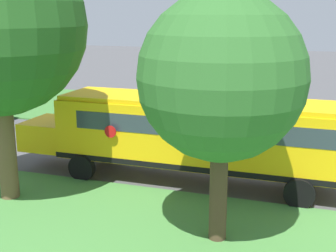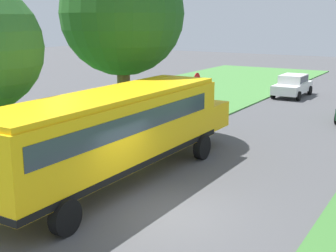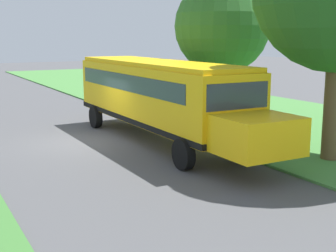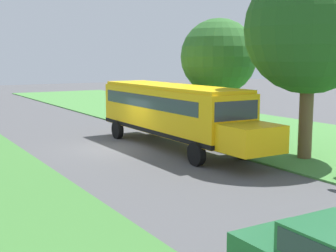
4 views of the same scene
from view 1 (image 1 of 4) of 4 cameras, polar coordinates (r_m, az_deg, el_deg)
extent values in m
plane|color=#4C4C4F|center=(19.88, 8.90, -4.51)|extent=(120.00, 120.00, 0.00)
cube|color=#3D7533|center=(28.48, 12.11, 1.02)|extent=(10.00, 80.00, 0.07)
cube|color=yellow|center=(17.02, 3.87, -0.83)|extent=(2.50, 10.50, 2.20)
cube|color=yellow|center=(19.64, -13.90, -0.88)|extent=(2.20, 1.90, 1.10)
cube|color=yellow|center=(16.76, 3.94, 3.08)|extent=(2.35, 10.29, 0.16)
cube|color=black|center=(17.30, 3.82, -3.97)|extent=(2.54, 10.54, 0.20)
cube|color=#2D3842|center=(16.84, 4.89, 0.61)|extent=(2.53, 9.24, 0.64)
cube|color=#2D3842|center=(18.89, -11.52, 1.84)|extent=(2.25, 0.12, 0.80)
cylinder|color=red|center=(16.67, -7.05, -0.69)|extent=(0.03, 0.44, 0.44)
cylinder|color=black|center=(17.85, -10.46, -5.02)|extent=(0.30, 1.00, 1.00)
cylinder|color=black|center=(19.96, -6.98, -2.87)|extent=(0.30, 1.00, 1.00)
cylinder|color=black|center=(15.75, 15.71, -7.92)|extent=(0.30, 1.00, 1.00)
cylinder|color=black|center=(18.10, 16.21, -5.09)|extent=(0.30, 1.00, 1.00)
cylinder|color=black|center=(29.14, -19.26, 1.41)|extent=(0.22, 0.64, 0.64)
cylinder|color=#4C3826|center=(12.83, 6.16, -7.90)|extent=(0.48, 0.48, 2.93)
sphere|color=#2D6628|center=(12.04, 6.54, 5.98)|extent=(4.38, 4.38, 4.38)
sphere|color=#2D6628|center=(12.51, 6.70, 7.74)|extent=(2.44, 2.44, 2.44)
cylinder|color=brown|center=(16.36, -19.09, -2.48)|extent=(0.61, 0.61, 3.64)
sphere|color=#23561E|center=(15.39, -18.78, 12.78)|extent=(4.02, 4.02, 4.02)
camera|label=2|loc=(26.43, 36.58, 9.79)|focal=50.00mm
camera|label=3|loc=(31.97, -21.53, 9.12)|focal=50.00mm
camera|label=4|loc=(37.18, -22.40, 10.18)|focal=50.00mm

